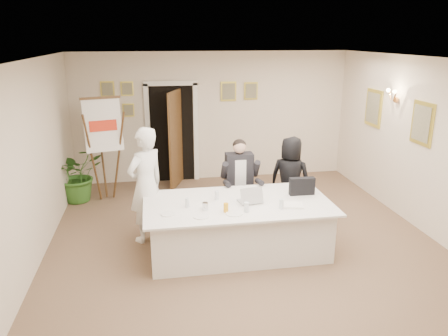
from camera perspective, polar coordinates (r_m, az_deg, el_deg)
floor at (r=6.82m, az=2.89°, el=-10.26°), size 7.00×7.00×0.00m
ceiling at (r=6.07m, az=3.29°, el=13.96°), size 6.00×7.00×0.02m
wall_back at (r=9.66m, az=-1.50°, el=6.71°), size 6.00×0.10×2.80m
wall_front at (r=3.25m, az=17.24°, el=-15.66°), size 6.00×0.10×2.80m
wall_left at (r=6.37m, az=-24.28°, el=-0.19°), size 0.10×7.00×2.80m
wall_right at (r=7.54m, az=25.94°, el=2.07°), size 0.10×7.00×2.80m
doorway at (r=9.47m, az=-6.64°, el=4.19°), size 1.14×0.86×2.20m
pictures_back_wall at (r=9.48m, az=-6.35°, el=9.17°), size 3.40×0.06×0.80m
pictures_right_wall at (r=8.43m, az=21.44°, el=6.47°), size 0.06×2.20×0.80m
wall_sconce at (r=8.35m, az=21.28°, el=8.83°), size 0.20×0.30×0.24m
conference_table at (r=6.55m, az=1.76°, el=-7.61°), size 2.73×1.45×0.78m
seated_man at (r=7.45m, az=2.05°, el=-1.68°), size 0.74×0.77×1.47m
flip_chart at (r=8.70m, az=-15.37°, el=1.71°), size 0.72×0.52×1.99m
standing_man at (r=6.82m, az=-10.16°, el=-2.20°), size 0.79×0.76×1.81m
standing_woman at (r=7.64m, az=8.64°, el=-1.36°), size 0.86×0.79×1.48m
potted_palm at (r=8.91m, az=-18.60°, el=-0.77°), size 1.28×1.25×1.07m
laptop at (r=6.38m, az=3.41°, el=-3.25°), size 0.39×0.41×0.28m
laptop_bag at (r=6.76m, az=10.15°, el=-2.35°), size 0.39×0.12×0.27m
paper_stack at (r=6.31m, az=8.80°, el=-4.84°), size 0.36×0.29×0.03m
plate_left at (r=6.02m, az=-7.30°, el=-5.99°), size 0.23×0.23×0.01m
plate_mid at (r=5.90m, az=-3.01°, el=-6.35°), size 0.22×0.22×0.01m
plate_near at (r=5.99m, az=1.35°, el=-5.95°), size 0.29×0.29×0.01m
glass_a at (r=6.21m, az=-4.83°, el=-4.54°), size 0.06×0.06×0.14m
glass_b at (r=6.04m, az=2.96°, el=-5.13°), size 0.08×0.08×0.14m
glass_c at (r=6.19m, az=7.50°, el=-4.69°), size 0.08×0.08×0.14m
glass_d at (r=6.47m, az=-0.95°, el=-3.58°), size 0.08×0.08×0.14m
oj_glass at (r=6.03m, az=0.26°, el=-5.21°), size 0.08×0.08×0.13m
steel_jug at (r=6.11m, az=-2.48°, el=-5.02°), size 0.11×0.11×0.11m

